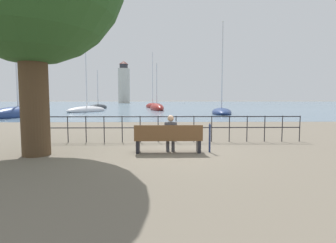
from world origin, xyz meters
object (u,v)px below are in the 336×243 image
at_px(seated_person_left, 171,132).
at_px(sailboat_4, 87,110).
at_px(sailboat_0, 221,112).
at_px(sailboat_5, 98,107).
at_px(sailboat_1, 18,114).
at_px(park_bench, 168,139).
at_px(sailboat_2, 153,106).
at_px(sailboat_3, 157,108).
at_px(closed_umbrella, 210,136).
at_px(harbor_lighthouse, 124,84).

distance_m(seated_person_left, sailboat_4, 30.76).
xyz_separation_m(sailboat_0, sailboat_5, (-19.44, 18.56, 0.00)).
bearing_deg(sailboat_5, sailboat_1, -83.57).
height_order(park_bench, sailboat_2, sailboat_2).
bearing_deg(sailboat_3, closed_umbrella, -95.64).
height_order(sailboat_3, sailboat_4, sailboat_4).
xyz_separation_m(closed_umbrella, sailboat_4, (-12.11, 28.79, -0.23)).
relative_size(closed_umbrella, sailboat_0, 0.09).
bearing_deg(harbor_lighthouse, sailboat_2, -77.87).
bearing_deg(sailboat_1, sailboat_4, 85.72).
bearing_deg(closed_umbrella, sailboat_0, 76.26).
bearing_deg(harbor_lighthouse, sailboat_1, -86.86).
distance_m(sailboat_0, sailboat_4, 18.63).
bearing_deg(seated_person_left, sailboat_0, 73.37).
height_order(park_bench, sailboat_4, sailboat_4).
height_order(sailboat_1, sailboat_3, sailboat_1).
relative_size(park_bench, harbor_lighthouse, 0.10).
bearing_deg(park_bench, sailboat_3, 91.73).
bearing_deg(sailboat_4, sailboat_1, -83.02).
bearing_deg(sailboat_0, park_bench, -97.39).
xyz_separation_m(sailboat_1, harbor_lighthouse, (-6.37, 116.12, 10.11)).
bearing_deg(sailboat_2, sailboat_5, -170.59).
bearing_deg(sailboat_2, park_bench, -108.73).
relative_size(seated_person_left, sailboat_1, 0.15).
xyz_separation_m(closed_umbrella, sailboat_1, (-15.58, 17.54, -0.21)).
distance_m(sailboat_1, sailboat_4, 11.77).
relative_size(sailboat_3, sailboat_5, 1.08).
bearing_deg(sailboat_5, harbor_lighthouse, 105.88).
bearing_deg(sailboat_0, closed_umbrella, -94.40).
bearing_deg(sailboat_4, sailboat_3, 58.37).
bearing_deg(park_bench, sailboat_4, 110.46).
height_order(sailboat_0, harbor_lighthouse, harbor_lighthouse).
bearing_deg(sailboat_3, sailboat_2, 85.59).
distance_m(seated_person_left, sailboat_1, 22.64).
xyz_separation_m(sailboat_2, sailboat_5, (-10.20, -6.07, -0.09)).
distance_m(closed_umbrella, sailboat_5, 44.11).
xyz_separation_m(sailboat_0, sailboat_2, (-9.24, 24.64, 0.09)).
height_order(sailboat_0, sailboat_2, sailboat_2).
relative_size(sailboat_0, sailboat_4, 0.92).
bearing_deg(sailboat_4, closed_umbrella, -43.05).
distance_m(sailboat_0, sailboat_2, 26.31).
xyz_separation_m(sailboat_4, sailboat_5, (-1.63, 13.13, -0.03)).
xyz_separation_m(seated_person_left, closed_umbrella, (1.26, -0.01, -0.12)).
relative_size(sailboat_5, harbor_lighthouse, 0.34).
relative_size(park_bench, sailboat_5, 0.28).
bearing_deg(sailboat_1, closed_umbrella, -35.50).
relative_size(park_bench, sailboat_0, 0.19).
height_order(sailboat_2, harbor_lighthouse, harbor_lighthouse).
xyz_separation_m(seated_person_left, sailboat_4, (-10.84, 28.79, -0.35)).
height_order(sailboat_2, sailboat_5, sailboat_2).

